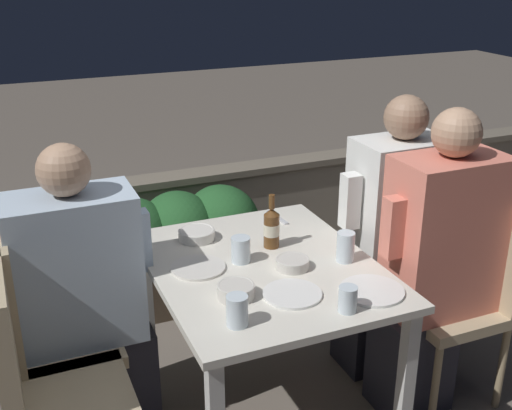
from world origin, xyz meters
The scene contains 22 objects.
parapet_wall centered at (0.00, 1.46, 0.31)m, with size 9.00×0.18×0.61m.
dining_table centered at (0.00, 0.00, 0.63)m, with size 0.83×1.01×0.72m.
planter_hedge centered at (-0.04, 1.06, 0.36)m, with size 0.91×0.47×0.65m.
chair_left_near centered at (-0.87, -0.15, 0.56)m, with size 0.41×0.40×0.94m.
chair_left_far centered at (-0.84, 0.19, 0.56)m, with size 0.41×0.40×0.94m.
person_blue_shirt centered at (-0.64, 0.19, 0.61)m, with size 0.52×0.26×1.23m.
chair_right_near centered at (0.88, -0.16, 0.56)m, with size 0.41×0.40×0.94m.
person_coral_top centered at (0.68, -0.16, 0.65)m, with size 0.50×0.26×1.30m.
chair_right_far centered at (0.89, 0.16, 0.56)m, with size 0.41×0.40×0.94m.
person_white_polo centered at (0.69, 0.16, 0.65)m, with size 0.49×0.26×1.29m.
beer_bottle centered at (0.09, 0.14, 0.81)m, with size 0.07×0.07×0.23m.
plate_0 centered at (0.00, -0.25, 0.72)m, with size 0.21×0.21×0.01m.
plate_1 centered at (-0.24, 0.07, 0.72)m, with size 0.21×0.21×0.01m.
plate_2 centered at (0.27, -0.34, 0.72)m, with size 0.23×0.23×0.01m.
bowl_0 centered at (-0.16, 0.32, 0.74)m, with size 0.15×0.15×0.04m.
bowl_1 centered at (0.09, -0.06, 0.74)m, with size 0.13×0.13×0.04m.
bowl_2 centered at (-0.19, -0.19, 0.75)m, with size 0.13×0.13×0.05m.
glass_cup_0 centered at (-0.25, -0.35, 0.77)m, with size 0.07×0.07×0.11m.
glass_cup_1 centered at (-0.07, 0.06, 0.77)m, with size 0.07×0.07×0.10m.
glass_cup_2 centered at (0.31, -0.09, 0.78)m, with size 0.07×0.07×0.12m.
glass_cup_3 centered at (0.12, -0.42, 0.76)m, with size 0.06×0.06×0.09m.
fork_0 centered at (0.24, 0.40, 0.72)m, with size 0.03×0.17×0.01m.
Camera 1 is at (-0.88, -2.01, 1.85)m, focal length 45.00 mm.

